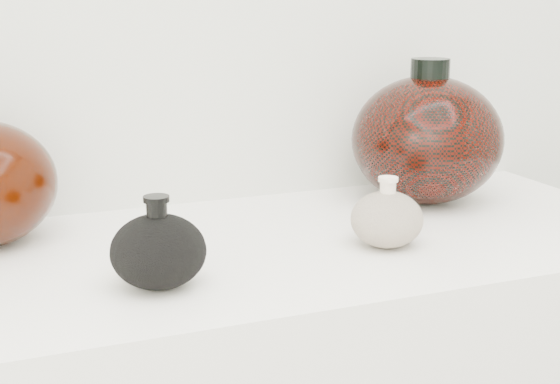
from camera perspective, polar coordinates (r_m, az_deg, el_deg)
name	(u,v)px	position (r m, az deg, el deg)	size (l,w,h in m)	color
black_gourd_vase	(158,251)	(0.94, -8.89, -4.25)	(0.12, 0.12, 0.11)	black
cream_gourd_vase	(387,219)	(1.09, 7.82, -1.94)	(0.12, 0.12, 0.10)	beige
right_round_pot	(427,139)	(1.32, 10.69, 3.83)	(0.32, 0.32, 0.24)	black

